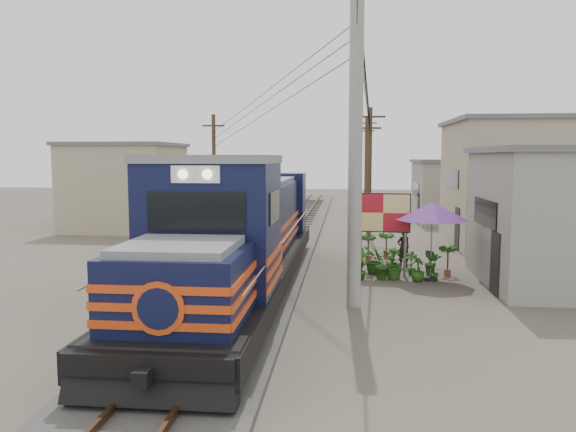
# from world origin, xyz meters

# --- Properties ---
(ground) EXTENTS (120.00, 120.00, 0.00)m
(ground) POSITION_xyz_m (0.00, 0.00, 0.00)
(ground) COLOR #473F35
(ground) RESTS_ON ground
(ballast) EXTENTS (3.60, 70.00, 0.16)m
(ballast) POSITION_xyz_m (0.00, 10.00, 0.08)
(ballast) COLOR #595651
(ballast) RESTS_ON ground
(track) EXTENTS (1.15, 70.00, 0.12)m
(track) POSITION_xyz_m (0.00, 10.00, 0.26)
(track) COLOR #51331E
(track) RESTS_ON ground
(locomotive) EXTENTS (3.16, 17.24, 4.27)m
(locomotive) POSITION_xyz_m (0.00, 0.60, 1.84)
(locomotive) COLOR black
(locomotive) RESTS_ON ground
(utility_pole_main) EXTENTS (0.40, 0.40, 10.00)m
(utility_pole_main) POSITION_xyz_m (3.50, -0.50, 5.00)
(utility_pole_main) COLOR #9E9B93
(utility_pole_main) RESTS_ON ground
(wooden_pole_mid) EXTENTS (1.60, 0.24, 7.00)m
(wooden_pole_mid) POSITION_xyz_m (4.50, 14.00, 3.68)
(wooden_pole_mid) COLOR #4C3826
(wooden_pole_mid) RESTS_ON ground
(wooden_pole_far) EXTENTS (1.60, 0.24, 7.50)m
(wooden_pole_far) POSITION_xyz_m (4.80, 28.00, 3.93)
(wooden_pole_far) COLOR #4C3826
(wooden_pole_far) RESTS_ON ground
(wooden_pole_left) EXTENTS (1.60, 0.24, 7.00)m
(wooden_pole_left) POSITION_xyz_m (-5.00, 18.00, 3.68)
(wooden_pole_left) COLOR #4C3826
(wooden_pole_left) RESTS_ON ground
(power_lines) EXTENTS (9.65, 19.00, 3.30)m
(power_lines) POSITION_xyz_m (-0.14, 8.49, 7.56)
(power_lines) COLOR black
(power_lines) RESTS_ON ground
(shophouse_mid) EXTENTS (8.40, 7.35, 6.20)m
(shophouse_mid) POSITION_xyz_m (12.50, 12.00, 3.11)
(shophouse_mid) COLOR tan
(shophouse_mid) RESTS_ON ground
(shophouse_back) EXTENTS (6.30, 6.30, 4.20)m
(shophouse_back) POSITION_xyz_m (11.00, 22.00, 2.11)
(shophouse_back) COLOR gray
(shophouse_back) RESTS_ON ground
(shophouse_left) EXTENTS (6.30, 6.30, 5.20)m
(shophouse_left) POSITION_xyz_m (-10.00, 16.00, 2.61)
(shophouse_left) COLOR tan
(shophouse_left) RESTS_ON ground
(billboard) EXTENTS (1.98, 0.33, 3.05)m
(billboard) POSITION_xyz_m (4.61, 3.97, 2.24)
(billboard) COLOR #99999E
(billboard) RESTS_ON ground
(market_umbrella) EXTENTS (2.60, 2.60, 2.78)m
(market_umbrella) POSITION_xyz_m (6.26, 3.35, 2.45)
(market_umbrella) COLOR black
(market_umbrella) RESTS_ON ground
(vendor) EXTENTS (0.67, 0.58, 1.54)m
(vendor) POSITION_xyz_m (5.53, 5.66, 0.77)
(vendor) COLOR black
(vendor) RESTS_ON ground
(plant_nursery) EXTENTS (3.31, 2.02, 1.14)m
(plant_nursery) POSITION_xyz_m (4.85, 3.77, 0.51)
(plant_nursery) COLOR #265618
(plant_nursery) RESTS_ON ground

